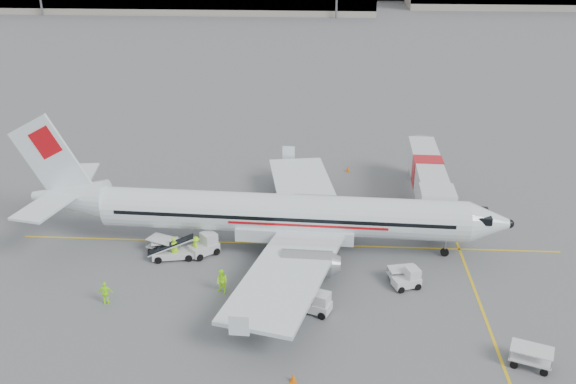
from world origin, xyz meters
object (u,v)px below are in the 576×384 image
tug_mid (315,302)px  tug_aft (204,245)px  belt_loader (173,245)px  tug_fore (407,278)px  jet_bridge (426,182)px  aircraft (283,189)px

tug_mid → tug_aft: tug_aft is taller
belt_loader → tug_fore: 18.06m
jet_bridge → belt_loader: 23.90m
tug_mid → tug_aft: 11.66m
belt_loader → tug_fore: (17.78, -3.17, -0.42)m
belt_loader → aircraft: bearing=3.7°
tug_fore → tug_mid: size_ratio=0.94×
aircraft → tug_aft: aircraft is taller
tug_fore → tug_mid: (-6.52, -3.52, 0.05)m
aircraft → belt_loader: 9.65m
belt_loader → tug_fore: bearing=-20.9°
aircraft → tug_aft: size_ratio=16.80×
tug_fore → tug_aft: bearing=144.5°
tug_mid → belt_loader: bearing=170.5°
aircraft → jet_bridge: 15.81m
tug_mid → tug_aft: bearing=161.7°
jet_bridge → tug_aft: jet_bridge is taller
belt_loader → tug_aft: (2.26, 0.71, -0.30)m
aircraft → belt_loader: size_ratio=8.77×
tug_fore → tug_aft: 15.99m
tug_mid → tug_fore: bearing=49.6°
jet_bridge → belt_loader: bearing=-150.1°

